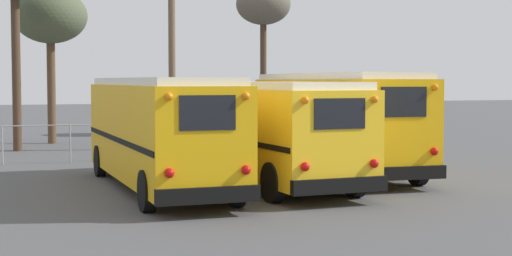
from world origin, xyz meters
The scene contains 8 objects.
ground_plane centered at (0.00, 0.00, 0.00)m, with size 160.00×160.00×0.00m, color #4C4C4F.
school_bus_0 centered at (-3.15, -1.01, 1.69)m, with size 2.56×10.00×3.11m.
school_bus_1 centered at (0.00, -0.70, 1.64)m, with size 3.09×9.86×3.00m.
school_bus_2 centered at (3.15, 1.14, 1.79)m, with size 2.92×10.23×3.27m.
utility_pole centered at (0.07, 11.37, 4.09)m, with size 1.80×0.31×7.90m.
bare_tree_0 centered at (-4.70, 16.49, 6.04)m, with size 3.52×3.52×7.45m.
bare_tree_2 centered at (7.22, 19.58, 7.18)m, with size 3.09×3.09×8.50m.
fence_line centered at (0.00, 7.04, 0.98)m, with size 14.37×0.06×1.42m.
Camera 1 is at (-7.63, -22.39, 3.04)m, focal length 55.00 mm.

